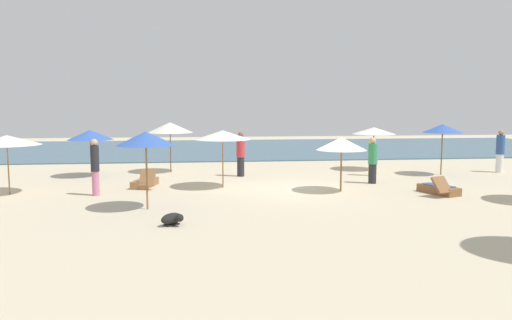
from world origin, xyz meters
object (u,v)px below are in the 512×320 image
(umbrella_7, at_px, (146,139))
(person_4, at_px, (95,166))
(umbrella_1, at_px, (443,129))
(person_3, at_px, (373,161))
(person_1, at_px, (372,156))
(umbrella_5, at_px, (170,128))
(lounger_2, at_px, (145,183))
(umbrella_0, at_px, (342,144))
(umbrella_3, at_px, (223,135))
(umbrella_8, at_px, (90,135))
(umbrella_4, at_px, (7,140))
(umbrella_2, at_px, (374,131))
(lounger_0, at_px, (439,189))
(dog, at_px, (173,219))
(person_2, at_px, (500,151))
(person_0, at_px, (241,154))

(umbrella_7, bearing_deg, person_4, 128.81)
(umbrella_1, xyz_separation_m, person_3, (-3.87, -1.95, -1.17))
(person_1, relative_size, person_4, 0.87)
(person_1, height_order, person_3, person_3)
(umbrella_5, distance_m, lounger_2, 4.55)
(umbrella_0, bearing_deg, umbrella_3, 162.42)
(umbrella_8, height_order, person_4, umbrella_8)
(umbrella_3, bearing_deg, umbrella_4, -175.61)
(umbrella_0, relative_size, umbrella_4, 0.87)
(umbrella_0, xyz_separation_m, umbrella_8, (-9.73, 4.87, 0.09))
(umbrella_2, bearing_deg, lounger_2, -159.91)
(umbrella_2, distance_m, umbrella_7, 12.60)
(umbrella_3, bearing_deg, umbrella_5, 115.78)
(umbrella_0, height_order, umbrella_2, umbrella_2)
(umbrella_0, xyz_separation_m, lounger_0, (3.28, -0.89, -1.55))
(lounger_2, relative_size, person_1, 1.01)
(umbrella_2, bearing_deg, umbrella_4, -161.98)
(umbrella_0, distance_m, umbrella_3, 4.39)
(umbrella_7, height_order, umbrella_8, umbrella_7)
(umbrella_7, distance_m, dog, 3.00)
(umbrella_0, distance_m, umbrella_7, 7.01)
(umbrella_7, distance_m, umbrella_8, 7.80)
(umbrella_0, height_order, umbrella_3, umbrella_3)
(umbrella_7, height_order, dog, umbrella_7)
(person_3, xyz_separation_m, dog, (-7.54, -6.05, -0.72))
(umbrella_4, bearing_deg, person_3, 3.87)
(umbrella_0, relative_size, person_2, 1.01)
(umbrella_7, relative_size, person_2, 1.20)
(umbrella_2, height_order, person_2, umbrella_2)
(umbrella_1, height_order, person_2, umbrella_1)
(umbrella_5, relative_size, lounger_0, 1.29)
(umbrella_5, distance_m, person_0, 3.70)
(lounger_0, distance_m, lounger_2, 10.74)
(dog, bearing_deg, umbrella_0, 37.30)
(umbrella_0, height_order, dog, umbrella_0)
(umbrella_0, distance_m, person_0, 5.37)
(umbrella_2, height_order, lounger_2, umbrella_2)
(umbrella_0, xyz_separation_m, person_0, (-3.27, 4.19, -0.75))
(umbrella_4, bearing_deg, umbrella_2, 18.02)
(umbrella_4, bearing_deg, dog, -41.14)
(umbrella_5, distance_m, umbrella_8, 3.51)
(umbrella_0, relative_size, umbrella_8, 0.97)
(umbrella_5, distance_m, umbrella_7, 8.16)
(umbrella_8, distance_m, dog, 10.21)
(umbrella_4, distance_m, umbrella_5, 7.36)
(umbrella_8, xyz_separation_m, person_4, (1.11, -4.67, -0.79))
(umbrella_1, relative_size, umbrella_5, 0.98)
(person_4, bearing_deg, umbrella_3, 14.23)
(umbrella_1, bearing_deg, umbrella_8, 175.31)
(person_3, relative_size, person_4, 0.92)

